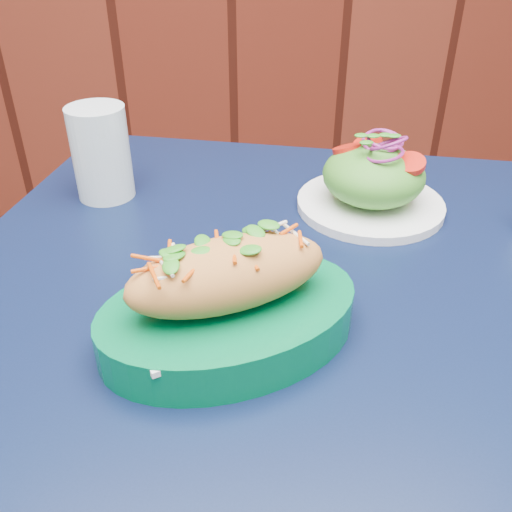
{
  "coord_description": "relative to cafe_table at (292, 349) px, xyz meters",
  "views": [
    {
      "loc": [
        0.28,
        0.92,
        1.11
      ],
      "look_at": [
        0.33,
        1.39,
        0.81
      ],
      "focal_mm": 40.0,
      "sensor_mm": 36.0,
      "label": 1
    }
  ],
  "objects": [
    {
      "name": "cafe_table",
      "position": [
        0.0,
        0.0,
        0.0
      ],
      "size": [
        0.99,
        0.99,
        0.75
      ],
      "rotation": [
        0.0,
        0.0,
        -0.27
      ],
      "color": "black",
      "rests_on": "ground"
    },
    {
      "name": "banh_mi_basket",
      "position": [
        -0.07,
        -0.07,
        0.13
      ],
      "size": [
        0.29,
        0.23,
        0.12
      ],
      "rotation": [
        0.0,
        0.0,
        0.3
      ],
      "color": "#006236",
      "rests_on": "cafe_table"
    },
    {
      "name": "salad_plate",
      "position": [
        0.13,
        0.17,
        0.13
      ],
      "size": [
        0.2,
        0.2,
        0.1
      ],
      "rotation": [
        0.0,
        0.0,
        0.13
      ],
      "color": "white",
      "rests_on": "cafe_table"
    },
    {
      "name": "water_glass",
      "position": [
        -0.23,
        0.25,
        0.15
      ],
      "size": [
        0.08,
        0.08,
        0.13
      ],
      "primitive_type": "cylinder",
      "color": "silver",
      "rests_on": "cafe_table"
    }
  ]
}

